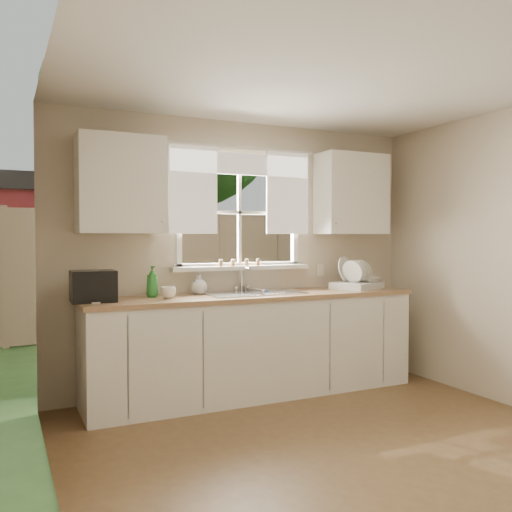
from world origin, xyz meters
name	(u,v)px	position (x,y,z in m)	size (l,w,h in m)	color
ground	(370,465)	(0.00, 0.00, 0.00)	(4.00, 4.00, 0.00)	brown
room_walls	(378,267)	(0.00, -0.07, 1.24)	(3.62, 4.02, 2.50)	beige
ceiling	(373,58)	(0.00, 0.00, 2.50)	(3.60, 4.00, 0.02)	silver
window	(240,230)	(0.00, 2.00, 1.49)	(1.38, 0.16, 1.06)	white
curtains	(242,182)	(0.00, 1.95, 1.93)	(1.50, 0.03, 0.81)	white
base_cabinets	(255,346)	(0.00, 1.68, 0.43)	(3.00, 0.62, 0.87)	white
countertop	(255,296)	(0.00, 1.68, 0.89)	(3.04, 0.65, 0.04)	#9D764E
upper_cabinet_left	(121,185)	(-1.15, 1.82, 1.85)	(0.70, 0.33, 0.80)	white
upper_cabinet_right	(352,194)	(1.15, 1.82, 1.85)	(0.70, 0.33, 0.80)	white
wall_outlet	(320,270)	(0.88, 1.99, 1.08)	(0.08, 0.01, 0.12)	beige
sill_jars	(240,263)	(-0.03, 1.94, 1.18)	(0.42, 0.04, 0.06)	brown
backyard	(140,137)	(0.58, 8.42, 3.46)	(20.00, 10.00, 6.13)	#335421
sink	(253,301)	(0.00, 1.71, 0.84)	(0.88, 0.52, 0.40)	#B7B7BC
dish_rack	(356,281)	(1.13, 1.71, 0.98)	(0.58, 0.52, 0.31)	silver
bowl	(370,279)	(1.26, 1.66, 1.00)	(0.21, 0.21, 0.05)	silver
soap_bottle_a	(152,282)	(-0.90, 1.81, 1.04)	(0.10, 0.10, 0.26)	#2E8D34
soap_bottle_b	(199,284)	(-0.46, 1.87, 1.00)	(0.08, 0.08, 0.18)	blue
soap_bottle_c	(199,284)	(-0.46, 1.86, 1.00)	(0.14, 0.14, 0.18)	beige
saucer	(95,302)	(-1.40, 1.61, 0.92)	(0.15, 0.15, 0.01)	silver
cup	(168,293)	(-0.80, 1.65, 0.96)	(0.13, 0.13, 0.10)	silver
black_appliance	(93,286)	(-1.40, 1.69, 1.03)	(0.34, 0.29, 0.25)	black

